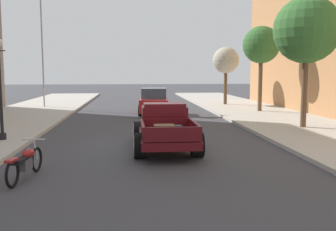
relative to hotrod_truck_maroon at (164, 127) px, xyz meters
name	(u,v)px	position (x,y,z in m)	size (l,w,h in m)	color
ground_plane	(153,146)	(-0.41, 0.25, -0.75)	(140.00, 140.00, 0.00)	#3D3D42
hotrod_truck_maroon	(164,127)	(0.00, 0.00, 0.00)	(2.21, 4.95, 1.58)	#510F14
motorcycle_parked	(25,162)	(-3.79, -3.63, -0.31)	(0.62, 2.11, 0.93)	black
car_background_red	(154,102)	(0.27, 10.95, 0.01)	(2.09, 4.41, 1.65)	#AD1E1E
street_lamp_near	(0,80)	(-5.97, 1.36, 1.63)	(0.50, 0.32, 3.85)	black
flagpole	(45,28)	(-7.28, 15.19, 5.02)	(1.74, 0.16, 9.16)	#B2B2B7
street_tree_nearest	(307,30)	(6.71, 3.45, 3.76)	(2.98, 2.98, 5.88)	brown
street_tree_second	(261,45)	(7.14, 10.70, 3.59)	(2.37, 2.37, 5.43)	brown
street_tree_third	(226,61)	(6.16, 15.94, 2.77)	(2.02, 2.02, 4.43)	brown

